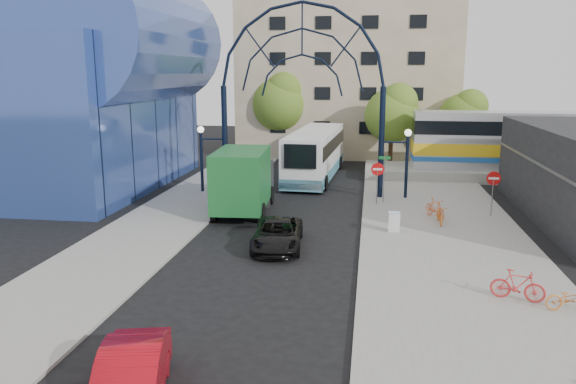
% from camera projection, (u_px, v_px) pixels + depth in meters
% --- Properties ---
extents(ground, '(120.00, 120.00, 0.00)m').
position_uv_depth(ground, '(259.00, 270.00, 22.74)').
color(ground, black).
rests_on(ground, ground).
extents(sidewalk_east, '(8.00, 56.00, 0.12)m').
position_uv_depth(sidewalk_east, '(449.00, 248.00, 25.45)').
color(sidewalk_east, gray).
rests_on(sidewalk_east, ground).
extents(plaza_west, '(5.00, 50.00, 0.12)m').
position_uv_depth(plaza_west, '(160.00, 224.00, 29.46)').
color(plaza_west, gray).
rests_on(plaza_west, ground).
extents(gateway_arch, '(13.64, 0.44, 12.10)m').
position_uv_depth(gateway_arch, '(302.00, 60.00, 34.48)').
color(gateway_arch, black).
rests_on(gateway_arch, ground).
extents(stop_sign, '(0.80, 0.07, 2.50)m').
position_uv_depth(stop_sign, '(378.00, 173.00, 33.24)').
color(stop_sign, slate).
rests_on(stop_sign, sidewalk_east).
extents(do_not_enter_sign, '(0.76, 0.07, 2.48)m').
position_uv_depth(do_not_enter_sign, '(493.00, 183.00, 30.42)').
color(do_not_enter_sign, slate).
rests_on(do_not_enter_sign, sidewalk_east).
extents(street_name_sign, '(0.70, 0.70, 2.80)m').
position_uv_depth(street_name_sign, '(384.00, 169.00, 33.73)').
color(street_name_sign, slate).
rests_on(street_name_sign, sidewalk_east).
extents(sandwich_board, '(0.55, 0.61, 0.99)m').
position_uv_depth(sandwich_board, '(394.00, 220.00, 27.56)').
color(sandwich_board, white).
rests_on(sandwich_board, sidewalk_east).
extents(transit_hall, '(16.50, 18.00, 14.50)m').
position_uv_depth(transit_hall, '(80.00, 89.00, 38.03)').
color(transit_hall, '#314C98').
rests_on(transit_hall, ground).
extents(apartment_block, '(20.00, 12.10, 14.00)m').
position_uv_depth(apartment_block, '(348.00, 81.00, 54.80)').
color(apartment_block, tan).
rests_on(apartment_block, ground).
extents(tree_north_a, '(4.48, 4.48, 7.00)m').
position_uv_depth(tree_north_a, '(394.00, 112.00, 45.97)').
color(tree_north_a, '#382314').
rests_on(tree_north_a, ground).
extents(tree_north_b, '(5.12, 5.12, 8.00)m').
position_uv_depth(tree_north_b, '(281.00, 101.00, 51.13)').
color(tree_north_b, '#382314').
rests_on(tree_north_b, ground).
extents(tree_north_c, '(4.16, 4.16, 6.50)m').
position_uv_depth(tree_north_c, '(465.00, 115.00, 47.11)').
color(tree_north_c, '#382314').
rests_on(tree_north_c, ground).
extents(city_bus, '(3.61, 13.12, 3.57)m').
position_uv_depth(city_bus, '(315.00, 153.00, 42.30)').
color(city_bus, white).
rests_on(city_bus, ground).
extents(green_truck, '(3.21, 7.45, 3.68)m').
position_uv_depth(green_truck, '(244.00, 180.00, 31.85)').
color(green_truck, black).
rests_on(green_truck, ground).
extents(black_suv, '(2.53, 4.83, 1.30)m').
position_uv_depth(black_suv, '(278.00, 234.00, 25.46)').
color(black_suv, black).
rests_on(black_suv, ground).
extents(red_sedan, '(2.48, 4.53, 1.42)m').
position_uv_depth(red_sedan, '(130.00, 379.00, 13.37)').
color(red_sedan, '#AA0A15').
rests_on(red_sedan, ground).
extents(bike_near_a, '(0.67, 1.81, 0.94)m').
position_uv_depth(bike_near_a, '(440.00, 214.00, 29.20)').
color(bike_near_a, orange).
rests_on(bike_near_a, sidewalk_east).
extents(bike_near_b, '(1.25, 1.79, 1.05)m').
position_uv_depth(bike_near_b, '(435.00, 208.00, 30.33)').
color(bike_near_b, orange).
rests_on(bike_near_b, sidewalk_east).
extents(bike_far_a, '(1.68, 0.69, 0.86)m').
position_uv_depth(bike_far_a, '(571.00, 298.00, 18.50)').
color(bike_far_a, orange).
rests_on(bike_far_a, sidewalk_east).
extents(bike_far_b, '(1.88, 1.01, 1.09)m').
position_uv_depth(bike_far_b, '(518.00, 285.00, 19.34)').
color(bike_far_b, red).
rests_on(bike_far_b, sidewalk_east).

